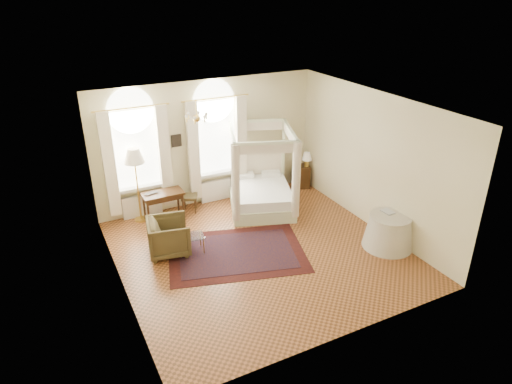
# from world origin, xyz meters

# --- Properties ---
(ground) EXTENTS (6.00, 6.00, 0.00)m
(ground) POSITION_xyz_m (0.00, 0.00, 0.00)
(ground) COLOR #A25B2F
(ground) RESTS_ON ground
(room_walls) EXTENTS (6.00, 6.00, 6.00)m
(room_walls) POSITION_xyz_m (0.00, 0.00, 1.98)
(room_walls) COLOR #F3E5B9
(room_walls) RESTS_ON ground
(window_left) EXTENTS (1.62, 0.27, 3.29)m
(window_left) POSITION_xyz_m (-1.90, 2.87, 1.49)
(window_left) COLOR white
(window_left) RESTS_ON room_walls
(window_right) EXTENTS (1.62, 0.27, 3.29)m
(window_right) POSITION_xyz_m (0.20, 2.87, 1.49)
(window_right) COLOR white
(window_right) RESTS_ON room_walls
(chandelier) EXTENTS (0.51, 0.45, 0.50)m
(chandelier) POSITION_xyz_m (-0.90, 1.20, 2.91)
(chandelier) COLOR gold
(chandelier) RESTS_ON room_walls
(wall_pictures) EXTENTS (2.54, 0.03, 0.39)m
(wall_pictures) POSITION_xyz_m (0.09, 2.97, 1.89)
(wall_pictures) COLOR black
(wall_pictures) RESTS_ON room_walls
(canopy_bed) EXTENTS (2.18, 2.41, 2.16)m
(canopy_bed) POSITION_xyz_m (1.02, 1.92, 0.49)
(canopy_bed) COLOR beige
(canopy_bed) RESTS_ON ground
(nightstand) EXTENTS (0.57, 0.55, 0.66)m
(nightstand) POSITION_xyz_m (2.70, 2.62, 0.33)
(nightstand) COLOR #361F0E
(nightstand) RESTS_ON ground
(nightstand_lamp) EXTENTS (0.29, 0.29, 0.42)m
(nightstand_lamp) POSITION_xyz_m (2.80, 2.53, 0.93)
(nightstand_lamp) COLOR gold
(nightstand_lamp) RESTS_ON nightstand
(writing_desk) EXTENTS (1.01, 0.53, 0.75)m
(writing_desk) POSITION_xyz_m (-1.46, 2.44, 0.64)
(writing_desk) COLOR #361F0E
(writing_desk) RESTS_ON ground
(laptop) EXTENTS (0.38, 0.28, 0.03)m
(laptop) POSITION_xyz_m (-1.73, 2.55, 0.77)
(laptop) COLOR black
(laptop) RESTS_ON writing_desk
(stool) EXTENTS (0.52, 0.52, 0.45)m
(stool) POSITION_xyz_m (-0.73, 2.60, 0.38)
(stool) COLOR #483D1F
(stool) RESTS_ON ground
(armchair) EXTENTS (1.04, 1.02, 0.82)m
(armchair) POSITION_xyz_m (-1.80, 0.89, 0.41)
(armchair) COLOR #43371C
(armchair) RESTS_ON ground
(coffee_table) EXTENTS (0.64, 0.49, 0.40)m
(coffee_table) POSITION_xyz_m (-1.38, 0.70, 0.36)
(coffee_table) COLOR silver
(coffee_table) RESTS_ON ground
(floor_lamp) EXTENTS (0.49, 0.49, 1.91)m
(floor_lamp) POSITION_xyz_m (-2.00, 2.70, 1.63)
(floor_lamp) COLOR gold
(floor_lamp) RESTS_ON ground
(oriental_rug) EXTENTS (3.46, 2.88, 0.01)m
(oriental_rug) POSITION_xyz_m (-0.49, 0.20, 0.01)
(oriental_rug) COLOR #441410
(oriental_rug) RESTS_ON ground
(side_table) EXTENTS (1.14, 1.14, 0.77)m
(side_table) POSITION_xyz_m (2.70, -1.09, 0.38)
(side_table) COLOR beige
(side_table) RESTS_ON ground
(book) EXTENTS (0.23, 0.30, 0.03)m
(book) POSITION_xyz_m (2.65, -0.93, 0.79)
(book) COLOR black
(book) RESTS_ON side_table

